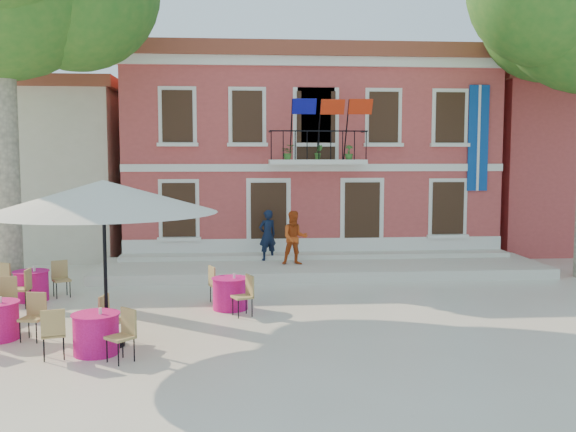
# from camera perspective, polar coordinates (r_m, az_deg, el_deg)

# --- Properties ---
(ground) EXTENTS (90.00, 90.00, 0.00)m
(ground) POSITION_cam_1_polar(r_m,az_deg,el_deg) (16.03, -2.11, -7.99)
(ground) COLOR beige
(ground) RESTS_ON ground
(main_building) EXTENTS (13.50, 9.59, 7.50)m
(main_building) POSITION_cam_1_polar(r_m,az_deg,el_deg) (25.70, 1.40, 5.56)
(main_building) COLOR #C24846
(main_building) RESTS_ON ground
(neighbor_west) EXTENTS (9.40, 9.40, 6.40)m
(neighbor_west) POSITION_cam_1_polar(r_m,az_deg,el_deg) (28.02, -23.00, 3.97)
(neighbor_west) COLOR beige
(neighbor_west) RESTS_ON ground
(terrace) EXTENTS (14.00, 3.40, 0.30)m
(terrace) POSITION_cam_1_polar(r_m,az_deg,el_deg) (20.46, 2.99, -4.62)
(terrace) COLOR silver
(terrace) RESTS_ON ground
(patio_umbrella) EXTENTS (4.36, 4.36, 3.24)m
(patio_umbrella) POSITION_cam_1_polar(r_m,az_deg,el_deg) (12.77, -16.10, 1.63)
(patio_umbrella) COLOR black
(patio_umbrella) RESTS_ON ground
(pedestrian_navy) EXTENTS (0.71, 0.60, 1.65)m
(pedestrian_navy) POSITION_cam_1_polar(r_m,az_deg,el_deg) (20.89, -1.84, -1.71)
(pedestrian_navy) COLOR black
(pedestrian_navy) RESTS_ON terrace
(pedestrian_orange) EXTENTS (0.86, 0.69, 1.69)m
(pedestrian_orange) POSITION_cam_1_polar(r_m,az_deg,el_deg) (20.05, 0.59, -1.95)
(pedestrian_orange) COLOR #C54817
(pedestrian_orange) RESTS_ON terrace
(cafe_table_1) EXTENTS (1.82, 1.80, 0.95)m
(cafe_table_1) POSITION_cam_1_polar(r_m,az_deg,el_deg) (12.70, -16.70, -9.80)
(cafe_table_1) COLOR #DE148C
(cafe_table_1) RESTS_ON ground
(cafe_table_3) EXTENTS (1.87, 1.65, 0.95)m
(cafe_table_3) POSITION_cam_1_polar(r_m,az_deg,el_deg) (17.76, -21.85, -5.64)
(cafe_table_3) COLOR #DE148C
(cafe_table_3) RESTS_ON ground
(cafe_table_4) EXTENTS (1.12, 1.94, 0.95)m
(cafe_table_4) POSITION_cam_1_polar(r_m,az_deg,el_deg) (15.65, -5.16, -6.75)
(cafe_table_4) COLOR #DE148C
(cafe_table_4) RESTS_ON ground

